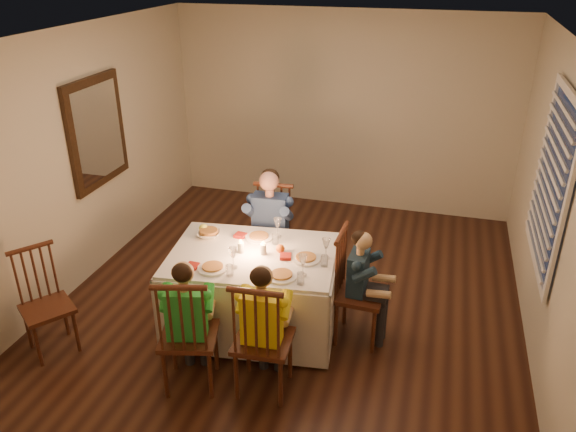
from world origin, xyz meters
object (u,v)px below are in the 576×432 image
(chair_end, at_px, (357,337))
(child_teal, at_px, (357,337))
(child_green, at_px, (193,382))
(chair_near_right, at_px, (264,387))
(adult, at_px, (271,281))
(chair_near_left, at_px, (193,382))
(dining_table, at_px, (253,275))
(child_yellow, at_px, (264,387))
(chair_adult, at_px, (271,281))
(serving_bowl, at_px, (209,234))
(chair_extra, at_px, (56,349))

(chair_end, bearing_deg, child_teal, 0.00)
(child_green, relative_size, child_teal, 1.06)
(chair_near_right, xyz_separation_m, adult, (-0.43, 1.56, 0.00))
(adult, bearing_deg, chair_near_left, -99.28)
(adult, bearing_deg, child_teal, -37.13)
(child_teal, bearing_deg, chair_end, 0.00)
(chair_near_right, bearing_deg, adult, -77.74)
(dining_table, height_order, child_yellow, dining_table)
(chair_end, height_order, child_green, child_green)
(dining_table, relative_size, chair_near_left, 1.51)
(dining_table, relative_size, child_yellow, 1.40)
(dining_table, height_order, adult, dining_table)
(chair_adult, bearing_deg, child_green, -99.28)
(child_green, bearing_deg, child_yellow, 174.87)
(dining_table, xyz_separation_m, child_green, (-0.24, -0.88, -0.56))
(chair_near_right, xyz_separation_m, child_yellow, (-0.00, 0.00, 0.00))
(chair_near_left, xyz_separation_m, chair_near_right, (0.59, 0.10, 0.00))
(dining_table, relative_size, chair_end, 1.51)
(chair_near_left, height_order, child_yellow, child_yellow)
(chair_adult, bearing_deg, chair_end, -37.13)
(chair_adult, relative_size, adult, 0.84)
(serving_bowl, bearing_deg, chair_near_right, -48.74)
(child_green, bearing_deg, chair_adult, -110.19)
(chair_near_right, height_order, child_yellow, child_yellow)
(chair_adult, distance_m, chair_near_right, 1.62)
(child_yellow, height_order, serving_bowl, serving_bowl)
(dining_table, height_order, serving_bowl, serving_bowl)
(adult, relative_size, serving_bowl, 5.77)
(chair_near_left, bearing_deg, serving_bowl, -91.08)
(dining_table, distance_m, child_teal, 1.13)
(chair_near_right, relative_size, adult, 0.84)
(chair_end, bearing_deg, chair_near_right, 146.82)
(chair_end, xyz_separation_m, adult, (-1.06, 0.69, 0.00))
(chair_near_left, bearing_deg, child_yellow, 174.87)
(chair_extra, bearing_deg, chair_near_left, -55.57)
(chair_adult, distance_m, chair_extra, 2.21)
(child_yellow, xyz_separation_m, serving_bowl, (-0.85, 0.97, 0.82))
(child_green, height_order, serving_bowl, serving_bowl)
(child_teal, height_order, serving_bowl, serving_bowl)
(dining_table, relative_size, serving_bowl, 7.34)
(chair_extra, distance_m, child_teal, 2.74)
(child_green, distance_m, child_yellow, 0.60)
(adult, height_order, child_yellow, adult)
(chair_near_right, relative_size, child_teal, 0.98)
(child_yellow, bearing_deg, dining_table, -69.18)
(child_yellow, bearing_deg, serving_bowl, -52.01)
(chair_extra, relative_size, child_green, 0.85)
(child_yellow, bearing_deg, chair_end, -129.05)
(child_green, bearing_deg, adult, -110.19)
(chair_end, bearing_deg, chair_adult, 59.46)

